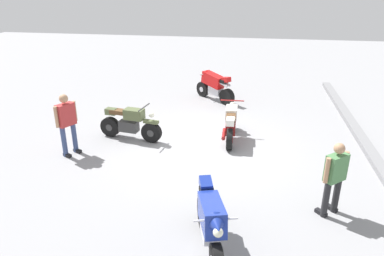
{
  "coord_description": "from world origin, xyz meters",
  "views": [
    {
      "loc": [
        9.34,
        1.24,
        4.48
      ],
      "look_at": [
        0.53,
        -0.19,
        0.75
      ],
      "focal_mm": 34.08,
      "sensor_mm": 36.0,
      "label": 1
    }
  ],
  "objects_px": {
    "motorcycle_blue_sportbike": "(211,221)",
    "person_in_red_shirt": "(67,121)",
    "motorcycle_olive_vintage": "(130,124)",
    "motorcycle_red_sportbike": "(214,85)",
    "motorcycle_cream_vintage": "(231,124)",
    "person_in_green_shirt": "(335,176)"
  },
  "relations": [
    {
      "from": "motorcycle_blue_sportbike",
      "to": "person_in_red_shirt",
      "type": "bearing_deg",
      "value": -142.27
    },
    {
      "from": "motorcycle_blue_sportbike",
      "to": "person_in_red_shirt",
      "type": "height_order",
      "value": "person_in_red_shirt"
    },
    {
      "from": "motorcycle_olive_vintage",
      "to": "person_in_red_shirt",
      "type": "height_order",
      "value": "person_in_red_shirt"
    },
    {
      "from": "motorcycle_red_sportbike",
      "to": "motorcycle_cream_vintage",
      "type": "height_order",
      "value": "motorcycle_red_sportbike"
    },
    {
      "from": "motorcycle_cream_vintage",
      "to": "person_in_red_shirt",
      "type": "xyz_separation_m",
      "value": [
        1.64,
        -4.22,
        0.48
      ]
    },
    {
      "from": "motorcycle_blue_sportbike",
      "to": "person_in_green_shirt",
      "type": "distance_m",
      "value": 2.69
    },
    {
      "from": "person_in_red_shirt",
      "to": "motorcycle_olive_vintage",
      "type": "bearing_deg",
      "value": 70.33
    },
    {
      "from": "motorcycle_olive_vintage",
      "to": "motorcycle_red_sportbike",
      "type": "distance_m",
      "value": 4.54
    },
    {
      "from": "motorcycle_blue_sportbike",
      "to": "motorcycle_cream_vintage",
      "type": "bearing_deg",
      "value": 163.97
    },
    {
      "from": "motorcycle_blue_sportbike",
      "to": "motorcycle_red_sportbike",
      "type": "bearing_deg",
      "value": 170.05
    },
    {
      "from": "motorcycle_red_sportbike",
      "to": "person_in_green_shirt",
      "type": "relative_size",
      "value": 1.02
    },
    {
      "from": "motorcycle_cream_vintage",
      "to": "person_in_green_shirt",
      "type": "height_order",
      "value": "person_in_green_shirt"
    },
    {
      "from": "person_in_green_shirt",
      "to": "person_in_red_shirt",
      "type": "bearing_deg",
      "value": 34.89
    },
    {
      "from": "person_in_green_shirt",
      "to": "motorcycle_red_sportbike",
      "type": "bearing_deg",
      "value": -16.46
    },
    {
      "from": "motorcycle_red_sportbike",
      "to": "motorcycle_cream_vintage",
      "type": "xyz_separation_m",
      "value": [
        3.62,
        0.85,
        -0.11
      ]
    },
    {
      "from": "motorcycle_cream_vintage",
      "to": "motorcycle_red_sportbike",
      "type": "bearing_deg",
      "value": 12.16
    },
    {
      "from": "motorcycle_red_sportbike",
      "to": "motorcycle_cream_vintage",
      "type": "relative_size",
      "value": 0.82
    },
    {
      "from": "motorcycle_olive_vintage",
      "to": "motorcycle_red_sportbike",
      "type": "bearing_deg",
      "value": 72.3
    },
    {
      "from": "motorcycle_red_sportbike",
      "to": "person_in_green_shirt",
      "type": "bearing_deg",
      "value": 154.36
    },
    {
      "from": "motorcycle_olive_vintage",
      "to": "motorcycle_cream_vintage",
      "type": "relative_size",
      "value": 1.0
    },
    {
      "from": "motorcycle_blue_sportbike",
      "to": "motorcycle_cream_vintage",
      "type": "height_order",
      "value": "motorcycle_blue_sportbike"
    },
    {
      "from": "person_in_red_shirt",
      "to": "motorcycle_blue_sportbike",
      "type": "bearing_deg",
      "value": -9.71
    }
  ]
}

